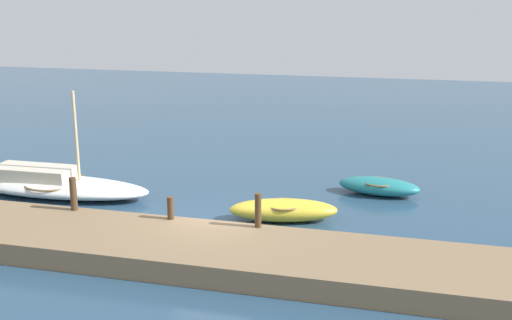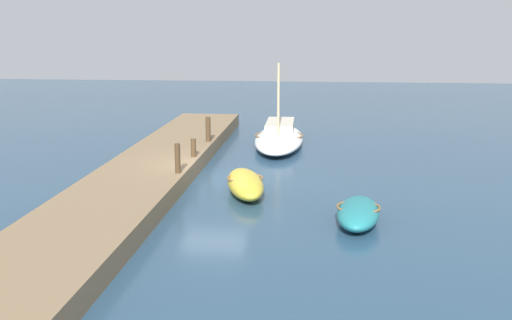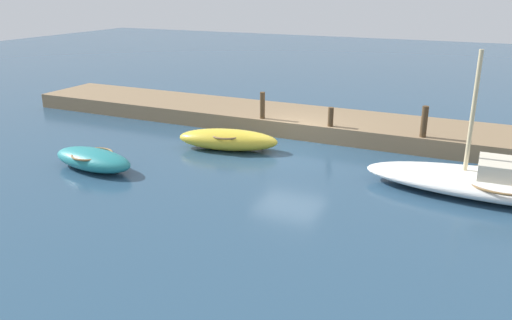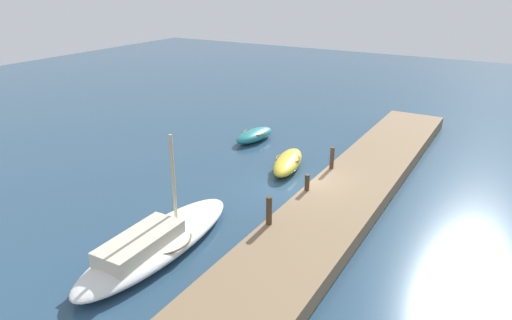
{
  "view_description": "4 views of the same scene",
  "coord_description": "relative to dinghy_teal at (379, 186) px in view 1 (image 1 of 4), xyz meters",
  "views": [
    {
      "loc": [
        5.84,
        -17.51,
        7.22
      ],
      "look_at": [
        0.27,
        3.94,
        1.39
      ],
      "focal_mm": 42.62,
      "sensor_mm": 36.0,
      "label": 1
    },
    {
      "loc": [
        22.88,
        3.96,
        5.79
      ],
      "look_at": [
        -0.9,
        1.55,
        0.62
      ],
      "focal_mm": 44.32,
      "sensor_mm": 36.0,
      "label": 2
    },
    {
      "loc": [
        -6.59,
        17.05,
        5.65
      ],
      "look_at": [
        -0.17,
        3.41,
        0.5
      ],
      "focal_mm": 35.98,
      "sensor_mm": 36.0,
      "label": 3
    },
    {
      "loc": [
        -17.68,
        -8.08,
        9.08
      ],
      "look_at": [
        0.82,
        2.71,
        0.6
      ],
      "focal_mm": 32.53,
      "sensor_mm": 36.0,
      "label": 4
    }
  ],
  "objects": [
    {
      "name": "sailboat_white",
      "position": [
        -12.11,
        -3.12,
        0.07
      ],
      "size": [
        7.63,
        2.41,
        4.05
      ],
      "rotation": [
        0.0,
        0.0,
        0.02
      ],
      "color": "white",
      "rests_on": "ground_plane"
    },
    {
      "name": "dinghy_teal",
      "position": [
        0.0,
        0.0,
        0.0
      ],
      "size": [
        3.2,
        1.55,
        0.67
      ],
      "rotation": [
        0.0,
        0.0,
        -0.11
      ],
      "color": "teal",
      "rests_on": "ground_plane"
    },
    {
      "name": "dock_platform",
      "position": [
        -4.82,
        -7.53,
        -0.02
      ],
      "size": [
        26.57,
        3.32,
        0.64
      ],
      "primitive_type": "cube",
      "color": "#846B4C",
      "rests_on": "ground_plane"
    },
    {
      "name": "mooring_post_mid_west",
      "position": [
        -6.01,
        -6.12,
        0.66
      ],
      "size": [
        0.21,
        0.21,
        0.71
      ],
      "primitive_type": "cylinder",
      "color": "#47331E",
      "rests_on": "dock_platform"
    },
    {
      "name": "mooring_post_west",
      "position": [
        -9.36,
        -6.12,
        0.85
      ],
      "size": [
        0.22,
        0.22,
        1.09
      ],
      "primitive_type": "cylinder",
      "color": "#47331E",
      "rests_on": "dock_platform"
    },
    {
      "name": "ground_plane",
      "position": [
        -4.82,
        -5.16,
        -0.34
      ],
      "size": [
        84.0,
        84.0,
        0.0
      ],
      "primitive_type": "plane",
      "color": "navy"
    },
    {
      "name": "mooring_post_mid_east",
      "position": [
        -3.21,
        -6.12,
        0.83
      ],
      "size": [
        0.2,
        0.2,
        1.05
      ],
      "primitive_type": "cylinder",
      "color": "#47331E",
      "rests_on": "dock_platform"
    },
    {
      "name": "rowboat_yellow",
      "position": [
        -2.95,
        -3.7,
        0.04
      ],
      "size": [
        3.82,
        1.99,
        0.75
      ],
      "rotation": [
        0.0,
        0.0,
        0.23
      ],
      "color": "gold",
      "rests_on": "ground_plane"
    }
  ]
}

